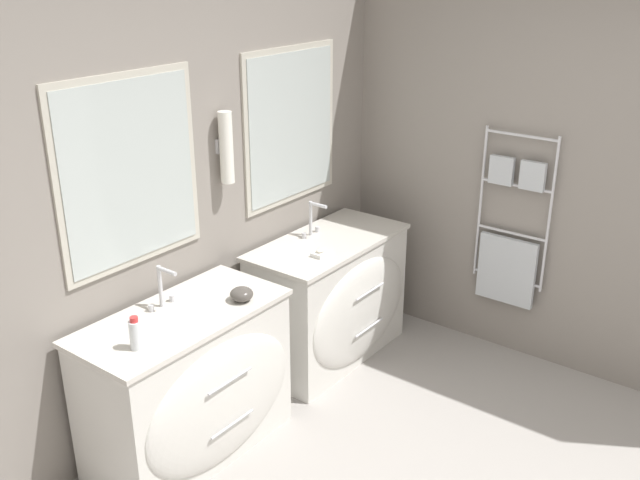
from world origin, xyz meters
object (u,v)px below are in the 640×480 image
object	(u,v)px
vanity_left	(191,385)
amenity_bowl	(242,294)
vanity_right	(333,299)
toiletry_bottle	(136,334)

from	to	relation	value
vanity_left	amenity_bowl	bearing A→B (deg)	-19.77
vanity_right	amenity_bowl	world-z (taller)	amenity_bowl
vanity_right	toiletry_bottle	size ratio (longest dim) A/B	6.83
vanity_right	toiletry_bottle	world-z (taller)	toiletry_bottle
vanity_left	toiletry_bottle	size ratio (longest dim) A/B	6.83
toiletry_bottle	amenity_bowl	world-z (taller)	toiletry_bottle
vanity_left	vanity_right	bearing A→B (deg)	0.00
vanity_left	toiletry_bottle	world-z (taller)	toiletry_bottle
vanity_left	toiletry_bottle	xyz separation A→B (m)	(-0.35, -0.05, 0.48)
vanity_left	vanity_right	size ratio (longest dim) A/B	1.00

